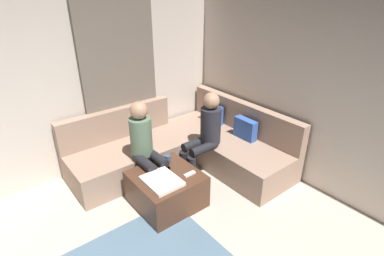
% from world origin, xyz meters
% --- Properties ---
extents(wall_left, '(0.12, 6.00, 2.70)m').
position_xyz_m(wall_left, '(-2.94, 0.00, 1.35)').
color(wall_left, beige).
rests_on(wall_left, ground_plane).
extents(curtain_panel, '(0.06, 1.10, 2.50)m').
position_xyz_m(curtain_panel, '(-2.84, 1.30, 1.25)').
color(curtain_panel, '#726659').
rests_on(curtain_panel, ground_plane).
extents(sectional_couch, '(2.10, 2.55, 0.87)m').
position_xyz_m(sectional_couch, '(-2.08, 1.88, 0.28)').
color(sectional_couch, '#9E7F6B').
rests_on(sectional_couch, ground_plane).
extents(ottoman, '(0.76, 0.76, 0.42)m').
position_xyz_m(ottoman, '(-1.52, 1.14, 0.21)').
color(ottoman, '#4C2D1E').
rests_on(ottoman, ground_plane).
extents(folded_blanket, '(0.44, 0.36, 0.04)m').
position_xyz_m(folded_blanket, '(-1.42, 1.02, 0.44)').
color(folded_blanket, white).
rests_on(folded_blanket, ottoman).
extents(coffee_mug, '(0.08, 0.08, 0.10)m').
position_xyz_m(coffee_mug, '(-1.74, 1.32, 0.47)').
color(coffee_mug, '#334C72').
rests_on(coffee_mug, ottoman).
extents(game_remote, '(0.05, 0.15, 0.02)m').
position_xyz_m(game_remote, '(-1.34, 1.36, 0.43)').
color(game_remote, white).
rests_on(game_remote, ottoman).
extents(person_on_couch_back, '(0.30, 0.60, 1.20)m').
position_xyz_m(person_on_couch_back, '(-1.73, 1.93, 0.66)').
color(person_on_couch_back, black).
rests_on(person_on_couch_back, ground_plane).
extents(person_on_couch_side, '(0.60, 0.30, 1.20)m').
position_xyz_m(person_on_couch_side, '(-1.93, 1.12, 0.66)').
color(person_on_couch_side, black).
rests_on(person_on_couch_side, ground_plane).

